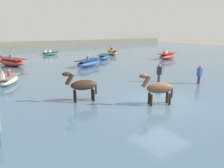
{
  "coord_description": "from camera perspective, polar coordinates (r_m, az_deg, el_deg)",
  "views": [
    {
      "loc": [
        -8.03,
        -7.52,
        3.95
      ],
      "look_at": [
        -1.07,
        3.02,
        0.83
      ],
      "focal_mm": 35.07,
      "sensor_mm": 36.0,
      "label": 1
    }
  ],
  "objects": [
    {
      "name": "boat_far_offshore",
      "position": [
        16.68,
        -25.29,
        0.99
      ],
      "size": [
        2.0,
        2.71,
        1.02
      ],
      "color": "#B2AD9E",
      "rests_on": "water_surface"
    },
    {
      "name": "boat_distant_west",
      "position": [
        29.2,
        14.18,
        7.05
      ],
      "size": [
        3.63,
        2.13,
        1.2
      ],
      "color": "#BC382D",
      "rests_on": "water_surface"
    },
    {
      "name": "horse_trailing_dark_bay",
      "position": [
        11.4,
        -7.75,
        -0.51
      ],
      "size": [
        1.77,
        0.85,
        1.93
      ],
      "color": "#382319",
      "rests_on": "ground"
    },
    {
      "name": "ground_plane",
      "position": [
        11.68,
        12.72,
        -6.24
      ],
      "size": [
        120.0,
        120.0,
        0.0
      ],
      "primitive_type": "plane",
      "color": "gray"
    },
    {
      "name": "water_surface",
      "position": [
        19.64,
        -8.65,
        2.6
      ],
      "size": [
        90.0,
        90.0,
        0.33
      ],
      "primitive_type": "cube",
      "color": "slate",
      "rests_on": "ground"
    },
    {
      "name": "boat_near_port",
      "position": [
        33.92,
        -15.84,
        7.63
      ],
      "size": [
        2.45,
        0.75,
        0.93
      ],
      "color": "#337556",
      "rests_on": "water_surface"
    },
    {
      "name": "person_spectator_far",
      "position": [
        16.0,
        12.15,
        2.45
      ],
      "size": [
        0.38,
        0.34,
        1.63
      ],
      "color": "#383842",
      "rests_on": "ground"
    },
    {
      "name": "boat_far_inshore",
      "position": [
        33.58,
        -0.03,
        8.26
      ],
      "size": [
        2.23,
        3.9,
        1.15
      ],
      "color": "gold",
      "rests_on": "water_surface"
    },
    {
      "name": "person_onlooker_left",
      "position": [
        16.24,
        21.77,
        1.93
      ],
      "size": [
        0.27,
        0.36,
        1.63
      ],
      "color": "#383842",
      "rests_on": "ground"
    },
    {
      "name": "horse_lead_bay",
      "position": [
        10.98,
        12.0,
        -1.25
      ],
      "size": [
        1.73,
        1.02,
        1.93
      ],
      "color": "brown",
      "rests_on": "ground"
    },
    {
      "name": "boat_mid_outer",
      "position": [
        28.0,
        -2.15,
        7.07
      ],
      "size": [
        2.82,
        2.67,
        0.63
      ],
      "color": "#28518E",
      "rests_on": "water_surface"
    },
    {
      "name": "boat_near_starboard",
      "position": [
        22.68,
        -6.03,
        5.49
      ],
      "size": [
        3.84,
        2.84,
        1.17
      ],
      "color": "#28518E",
      "rests_on": "water_surface"
    },
    {
      "name": "boat_distant_east",
      "position": [
        25.13,
        -24.73,
        5.23
      ],
      "size": [
        2.71,
        4.27,
        1.26
      ],
      "color": "#BC382D",
      "rests_on": "water_surface"
    },
    {
      "name": "far_shoreline",
      "position": [
        49.78,
        -24.4,
        9.03
      ],
      "size": [
        80.0,
        2.4,
        1.63
      ],
      "primitive_type": "cube",
      "color": "#706B5B",
      "rests_on": "ground"
    }
  ]
}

